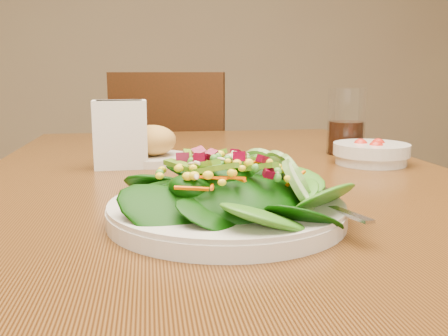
{
  "coord_description": "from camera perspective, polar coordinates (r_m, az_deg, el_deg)",
  "views": [
    {
      "loc": [
        -0.13,
        -0.89,
        0.93
      ],
      "look_at": [
        -0.04,
        -0.27,
        0.81
      ],
      "focal_mm": 40.0,
      "sensor_mm": 36.0,
      "label": 1
    }
  ],
  "objects": [
    {
      "name": "dining_table",
      "position": [
        0.95,
        -0.3,
        -6.74
      ],
      "size": [
        0.9,
        1.4,
        0.75
      ],
      "color": "brown",
      "rests_on": "ground_plane"
    },
    {
      "name": "chair_far",
      "position": [
        1.92,
        -5.34,
        -2.4
      ],
      "size": [
        0.55,
        0.55,
        0.94
      ],
      "rotation": [
        0.0,
        0.0,
        2.81
      ],
      "color": "#391809",
      "rests_on": "ground_plane"
    },
    {
      "name": "salad_plate",
      "position": [
        0.63,
        1.2,
        -3.19
      ],
      "size": [
        0.3,
        0.3,
        0.09
      ],
      "rotation": [
        0.0,
        0.0,
        0.33
      ],
      "color": "silver",
      "rests_on": "dining_table"
    },
    {
      "name": "bread_plate",
      "position": [
        1.05,
        -8.14,
        2.35
      ],
      "size": [
        0.16,
        0.16,
        0.08
      ],
      "color": "silver",
      "rests_on": "dining_table"
    },
    {
      "name": "tomato_bowl",
      "position": [
        1.07,
        16.46,
        1.66
      ],
      "size": [
        0.15,
        0.15,
        0.05
      ],
      "color": "silver",
      "rests_on": "dining_table"
    },
    {
      "name": "drinking_glass",
      "position": [
        1.18,
        13.78,
        4.67
      ],
      "size": [
        0.09,
        0.09,
        0.15
      ],
      "color": "silver",
      "rests_on": "dining_table"
    },
    {
      "name": "napkin_holder",
      "position": [
        1.0,
        -11.77,
        4.0
      ],
      "size": [
        0.1,
        0.06,
        0.13
      ],
      "rotation": [
        0.0,
        0.0,
        0.04
      ],
      "color": "white",
      "rests_on": "dining_table"
    }
  ]
}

